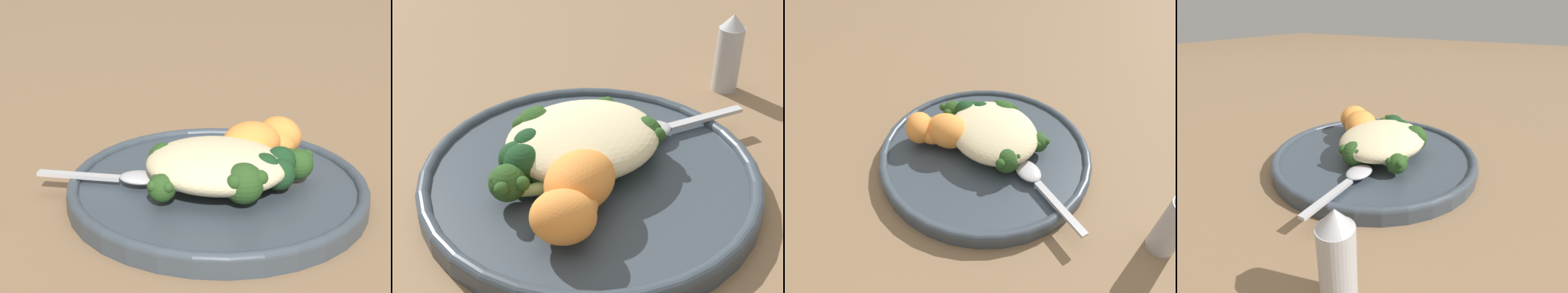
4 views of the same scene
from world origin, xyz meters
TOP-DOWN VIEW (x-y plane):
  - ground_plane at (0.00, 0.00)m, footprint 4.00×4.00m
  - plate at (-0.01, 0.01)m, footprint 0.30×0.30m
  - quinoa_mound at (-0.01, 0.03)m, footprint 0.14×0.12m
  - broccoli_stalk_0 at (0.04, 0.01)m, footprint 0.08×0.06m
  - broccoli_stalk_1 at (0.02, 0.05)m, footprint 0.06×0.11m
  - broccoli_stalk_2 at (-0.04, 0.05)m, footprint 0.07×0.10m
  - broccoli_stalk_3 at (-0.07, -0.01)m, footprint 0.11×0.03m
  - sweet_potato_chunk_0 at (-0.06, -0.05)m, footprint 0.05×0.04m
  - sweet_potato_chunk_1 at (-0.04, -0.03)m, footprint 0.08×0.07m
  - sweet_potato_chunk_2 at (-0.06, -0.06)m, footprint 0.06×0.06m
  - kale_tuft at (-0.06, 0.02)m, footprint 0.05×0.05m
  - spoon at (0.08, 0.03)m, footprint 0.12×0.03m
  - salt_shaker at (0.21, 0.11)m, footprint 0.03×0.03m

SIDE VIEW (x-z plane):
  - ground_plane at x=0.00m, z-range 0.00..0.00m
  - plate at x=-0.01m, z-range 0.00..0.02m
  - spoon at x=0.08m, z-range 0.02..0.03m
  - broccoli_stalk_1 at x=0.02m, z-range 0.02..0.05m
  - broccoli_stalk_3 at x=-0.07m, z-range 0.02..0.05m
  - broccoli_stalk_0 at x=0.04m, z-range 0.02..0.05m
  - sweet_potato_chunk_0 at x=-0.06m, z-range 0.02..0.05m
  - broccoli_stalk_2 at x=-0.04m, z-range 0.02..0.06m
  - kale_tuft at x=-0.06m, z-range 0.02..0.06m
  - quinoa_mound at x=-0.01m, z-range 0.02..0.06m
  - sweet_potato_chunk_2 at x=-0.06m, z-range 0.02..0.06m
  - sweet_potato_chunk_1 at x=-0.04m, z-range 0.02..0.07m
  - salt_shaker at x=0.21m, z-range 0.00..0.09m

